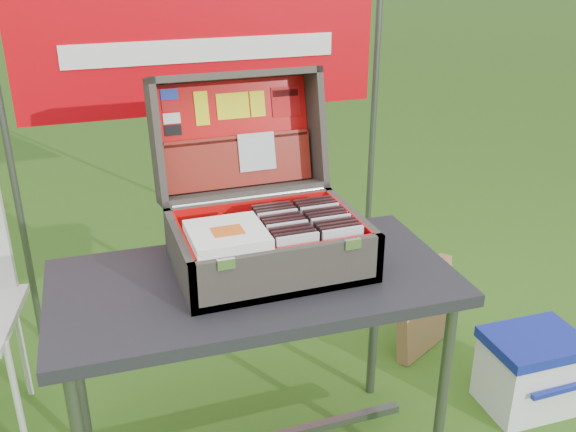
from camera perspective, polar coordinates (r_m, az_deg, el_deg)
name	(u,v)px	position (r m, az deg, el deg)	size (l,w,h in m)	color
table	(256,379)	(2.22, -2.84, -14.26)	(1.25, 0.63, 0.78)	black
table_top	(254,282)	(2.02, -3.05, -5.91)	(1.25, 0.63, 0.04)	black
table_leg_fr	(443,394)	(2.25, 13.59, -15.14)	(0.04, 0.04, 0.74)	#59595B
table_leg_bl	(78,374)	(2.39, -18.14, -13.19)	(0.04, 0.04, 0.74)	#59595B
table_leg_br	(375,316)	(2.60, 7.70, -8.77)	(0.04, 0.04, 0.74)	#59595B
suitcase	(263,180)	(2.00, -2.27, 3.22)	(0.59, 0.58, 0.55)	#4D4840
suitcase_base_bottom	(269,264)	(2.06, -1.66, -4.24)	(0.59, 0.42, 0.02)	#4D4840
suitcase_base_wall_front	(290,273)	(1.86, 0.18, -5.11)	(0.59, 0.02, 0.16)	#4D4840
suitcase_base_wall_back	(252,220)	(2.20, -3.26, -0.39)	(0.59, 0.02, 0.16)	#4D4840
suitcase_base_wall_left	(180,258)	(1.97, -9.60, -3.71)	(0.02, 0.42, 0.16)	#4D4840
suitcase_base_wall_right	(351,232)	(2.12, 5.65, -1.43)	(0.02, 0.42, 0.16)	#4D4840
suitcase_liner_floor	(269,259)	(2.05, -1.67, -3.88)	(0.54, 0.38, 0.01)	red
suitcase_latch_left	(226,264)	(1.77, -5.53, -4.26)	(0.05, 0.01, 0.03)	silver
suitcase_latch_right	(353,244)	(1.88, 5.78, -2.49)	(0.05, 0.01, 0.03)	silver
suitcase_hinge	(250,198)	(2.18, -3.39, 1.63)	(0.02, 0.02, 0.53)	silver
suitcase_lid_back	(234,134)	(2.30, -4.82, 7.29)	(0.59, 0.42, 0.02)	#4D4840
suitcase_lid_rim_far	(233,76)	(2.23, -4.87, 12.34)	(0.59, 0.02, 0.16)	#4D4840
suitcase_lid_rim_near	(244,192)	(2.25, -3.94, 2.18)	(0.59, 0.02, 0.16)	#4D4840
suitcase_lid_rim_left	(156,142)	(2.18, -11.66, 6.42)	(0.02, 0.42, 0.16)	#4D4840
suitcase_lid_rim_right	(315,127)	(2.32, 2.46, 7.89)	(0.02, 0.42, 0.16)	#4D4840
suitcase_lid_liner	(235,134)	(2.28, -4.73, 7.28)	(0.54, 0.37, 0.01)	red
suitcase_liner_wall_front	(288,267)	(1.86, 0.03, -4.60)	(0.54, 0.01, 0.14)	red
suitcase_liner_wall_back	(253,219)	(2.18, -3.16, -0.26)	(0.54, 0.01, 0.14)	red
suitcase_liner_wall_left	(184,254)	(1.97, -9.21, -3.35)	(0.01, 0.38, 0.14)	red
suitcase_liner_wall_right	(347,230)	(2.11, 5.30, -1.20)	(0.01, 0.38, 0.14)	red
suitcase_lid_pocket	(239,162)	(2.27, -4.39, 4.80)	(0.52, 0.17, 0.03)	maroon
suitcase_pocket_edge	(237,138)	(2.26, -4.54, 6.91)	(0.51, 0.02, 0.02)	maroon
suitcase_pocket_cd	(257,152)	(2.27, -2.80, 5.73)	(0.13, 0.13, 0.01)	silver
lid_sticker_cc_a	(169,94)	(2.23, -10.52, 10.58)	(0.06, 0.04, 0.00)	#1933B2
lid_sticker_cc_b	(170,106)	(2.23, -10.41, 9.55)	(0.06, 0.04, 0.00)	#BA0B0C
lid_sticker_cc_c	(172,118)	(2.23, -10.30, 8.54)	(0.06, 0.04, 0.00)	white
lid_sticker_cc_d	(173,130)	(2.24, -10.18, 7.52)	(0.06, 0.04, 0.00)	black
lid_card_neon_tall	(202,108)	(2.25, -7.69, 9.46)	(0.05, 0.12, 0.00)	yellow
lid_card_neon_main	(233,106)	(2.27, -4.92, 9.73)	(0.12, 0.09, 0.00)	yellow
lid_card_neon_small	(258,104)	(2.30, -2.72, 9.93)	(0.05, 0.09, 0.00)	yellow
lid_sticker_band	(286,102)	(2.33, -0.19, 10.14)	(0.11, 0.11, 0.00)	#BA0B0C
lid_sticker_band_bar	(285,93)	(2.33, -0.25, 10.87)	(0.10, 0.02, 0.00)	black
cd_left_0	(298,258)	(1.89, 0.87, -3.77)	(0.13, 0.01, 0.15)	silver
cd_left_1	(295,255)	(1.91, 0.64, -3.47)	(0.13, 0.01, 0.15)	black
cd_left_2	(292,251)	(1.93, 0.40, -3.17)	(0.13, 0.01, 0.15)	black
cd_left_3	(290,248)	(1.95, 0.17, -2.88)	(0.13, 0.01, 0.15)	black
cd_left_4	(287,245)	(1.97, -0.05, -2.59)	(0.13, 0.01, 0.15)	silver
cd_left_5	(285,242)	(1.99, -0.27, -2.31)	(0.13, 0.01, 0.15)	black
cd_left_6	(283,239)	(2.01, -0.48, -2.04)	(0.13, 0.01, 0.15)	black
cd_left_7	(280,236)	(2.03, -0.69, -1.77)	(0.13, 0.01, 0.15)	black
cd_left_8	(278,233)	(2.05, -0.90, -1.51)	(0.13, 0.01, 0.15)	silver
cd_left_9	(276,230)	(2.07, -1.10, -1.25)	(0.13, 0.01, 0.15)	black
cd_left_10	(273,227)	(2.09, -1.30, -1.00)	(0.13, 0.01, 0.15)	black
cd_left_11	(271,224)	(2.11, -1.50, -0.75)	(0.13, 0.01, 0.15)	black
cd_right_0	(342,251)	(1.94, 4.85, -3.12)	(0.13, 0.01, 0.15)	silver
cd_right_1	(339,248)	(1.95, 4.58, -2.83)	(0.13, 0.01, 0.15)	black
cd_right_2	(336,245)	(1.97, 4.31, -2.55)	(0.13, 0.01, 0.15)	black
cd_right_3	(333,241)	(1.99, 4.05, -2.27)	(0.13, 0.01, 0.15)	black
cd_right_4	(330,238)	(2.01, 3.79, -2.00)	(0.13, 0.01, 0.15)	silver
cd_right_5	(328,235)	(2.03, 3.54, -1.74)	(0.13, 0.01, 0.15)	black
cd_right_6	(325,232)	(2.05, 3.29, -1.47)	(0.13, 0.01, 0.15)	black
cd_right_7	(322,230)	(2.07, 3.05, -1.22)	(0.13, 0.01, 0.15)	black
cd_right_8	(319,227)	(2.09, 2.81, -0.96)	(0.13, 0.01, 0.15)	silver
cd_right_9	(317,224)	(2.11, 2.58, -0.72)	(0.13, 0.01, 0.15)	black
cd_right_10	(314,221)	(2.13, 2.35, -0.47)	(0.13, 0.01, 0.15)	black
cd_right_11	(312,219)	(2.15, 2.13, -0.24)	(0.13, 0.01, 0.15)	black
songbook_0	(227,238)	(1.89, -5.43, -1.99)	(0.22, 0.22, 0.01)	white
songbook_1	(227,237)	(1.88, -5.43, -1.85)	(0.22, 0.22, 0.01)	white
songbook_2	(227,235)	(1.88, -5.44, -1.71)	(0.22, 0.22, 0.01)	white
songbook_3	(227,234)	(1.88, -5.45, -1.57)	(0.22, 0.22, 0.01)	white
songbook_4	(227,232)	(1.88, -5.45, -1.43)	(0.22, 0.22, 0.01)	white
songbook_5	(227,231)	(1.88, -5.46, -1.30)	(0.22, 0.22, 0.01)	white
songbook_graphic	(228,231)	(1.86, -5.39, -1.31)	(0.09, 0.07, 0.00)	#D85919
cooler	(530,371)	(2.80, 20.72, -12.78)	(0.37, 0.28, 0.32)	white
cooler_body	(529,376)	(2.81, 20.65, -13.14)	(0.35, 0.26, 0.28)	white
cooler_lid	(535,342)	(2.73, 21.14, -10.38)	(0.37, 0.28, 0.04)	navy
cooler_handle	(556,391)	(2.71, 22.75, -14.19)	(0.22, 0.02, 0.02)	navy
chair_leg_fr	(18,402)	(2.53, -22.90, -15.01)	(0.02, 0.02, 0.50)	silver
chair_leg_br	(21,343)	(2.84, -22.63, -10.38)	(0.02, 0.02, 0.50)	silver
chair_upright_right	(0,232)	(2.64, -24.23, -1.29)	(0.02, 0.02, 0.47)	silver
cardboard_box	(425,308)	(3.01, 12.06, -8.03)	(0.38, 0.06, 0.40)	#A1704D
banner_post_left	(12,168)	(2.98, -23.36, 3.95)	(0.03, 0.03, 1.70)	#59595B
banner_post_right	(373,131)	(3.29, 7.54, 7.46)	(0.03, 0.03, 1.70)	#59595B
banner	(203,50)	(2.91, -7.57, 14.43)	(1.60, 0.01, 0.55)	#C4020C
banner_text	(204,50)	(2.90, -7.52, 14.40)	(1.20, 0.00, 0.10)	white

